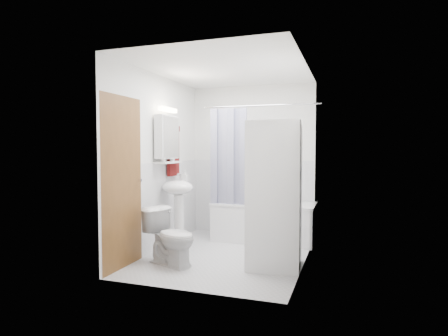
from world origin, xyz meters
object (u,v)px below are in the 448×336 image
(sink, at_px, (178,198))
(washer_dryer, at_px, (274,195))
(bathtub, at_px, (264,220))
(toilet, at_px, (171,237))

(sink, distance_m, washer_dryer, 1.49)
(bathtub, distance_m, toilet, 1.71)
(bathtub, bearing_deg, sink, -142.52)
(bathtub, height_order, toilet, toilet)
(toilet, bearing_deg, bathtub, -8.26)
(sink, relative_size, toilet, 1.54)
(sink, height_order, toilet, sink)
(sink, bearing_deg, bathtub, 37.48)
(washer_dryer, bearing_deg, bathtub, 103.46)
(toilet, bearing_deg, washer_dryer, -55.31)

